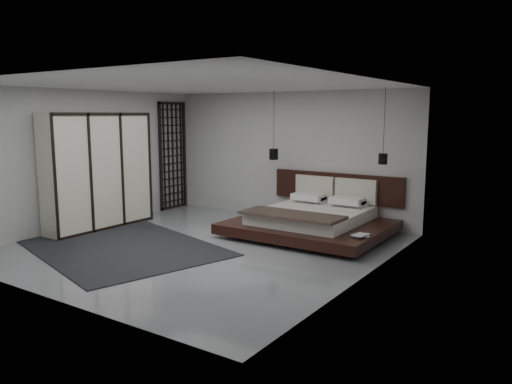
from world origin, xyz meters
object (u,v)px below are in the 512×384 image
Objects in this scene: bed at (313,219)px; pendant_right at (383,158)px; pendant_left at (274,154)px; wardrobe at (98,171)px; rug at (120,246)px; lattice_screen at (173,156)px.

bed is 2.05× the size of pendant_right.
pendant_left reaches higher than wardrobe.
pendant_right is at bearing 41.50° from rug.
bed reaches higher than rug.
rug is at bearing -110.89° from pendant_left.
pendant_left is at bearing 41.33° from wardrobe.
lattice_screen is 2.97m from pendant_left.
wardrobe is at bearing -84.16° from lattice_screen.
lattice_screen reaches higher than bed.
wardrobe is (-5.08, -2.38, -0.33)m from pendant_right.
wardrobe is at bearing 152.26° from rug.
lattice_screen is 5.34m from pendant_right.
pendant_left reaches higher than lattice_screen.
lattice_screen is 1.81× the size of pendant_left.
pendant_left is (-1.19, 0.47, 1.19)m from bed.
lattice_screen reaches higher than rug.
wardrobe reaches higher than rug.
lattice_screen reaches higher than wardrobe.
rug is (1.75, -3.25, -1.29)m from lattice_screen.
bed is at bearing -7.51° from lattice_screen.
lattice_screen is at bearing 178.43° from pendant_left.
pendant_left is 0.39× the size of rug.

